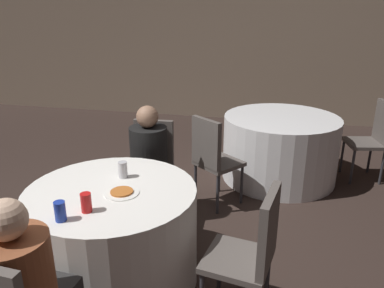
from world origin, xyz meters
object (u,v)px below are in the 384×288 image
(table_far, at_px, (280,148))
(chair_near_north, at_px, (152,161))
(table_near, at_px, (115,237))
(soda_can_blue, at_px, (61,211))
(chair_far_east, at_px, (374,134))
(soda_can_red, at_px, (86,203))
(pizza_plate_near, at_px, (122,192))
(person_black_shirt, at_px, (147,166))
(chair_near_east, at_px, (253,247))
(soda_can_silver, at_px, (123,170))
(chair_far_southwest, at_px, (212,154))

(table_far, bearing_deg, chair_near_north, -136.33)
(table_near, relative_size, soda_can_blue, 9.73)
(chair_far_east, relative_size, soda_can_red, 7.74)
(table_near, height_order, pizza_plate_near, pizza_plate_near)
(chair_far_east, xyz_separation_m, person_black_shirt, (-2.25, -1.52, 0.01))
(soda_can_blue, bearing_deg, table_near, 75.63)
(chair_near_north, relative_size, chair_near_east, 1.00)
(person_black_shirt, distance_m, pizza_plate_near, 0.91)
(pizza_plate_near, bearing_deg, soda_can_silver, 110.27)
(chair_near_east, relative_size, person_black_shirt, 0.84)
(table_near, distance_m, chair_far_southwest, 1.40)
(chair_near_east, height_order, soda_can_blue, chair_near_east)
(table_far, bearing_deg, chair_far_southwest, -128.00)
(table_far, height_order, soda_can_silver, soda_can_silver)
(soda_can_silver, bearing_deg, chair_near_north, 93.77)
(table_near, bearing_deg, soda_can_blue, -104.37)
(pizza_plate_near, relative_size, soda_can_silver, 1.94)
(table_far, bearing_deg, chair_near_east, -93.87)
(table_far, xyz_separation_m, soda_can_red, (-1.17, -2.46, 0.44))
(table_near, xyz_separation_m, table_far, (1.15, 2.15, -0.00))
(table_far, height_order, soda_can_blue, soda_can_blue)
(pizza_plate_near, distance_m, soda_can_silver, 0.26)
(table_near, xyz_separation_m, soda_can_red, (-0.02, -0.31, 0.44))
(soda_can_red, bearing_deg, table_near, 86.98)
(chair_far_southwest, bearing_deg, chair_far_east, 69.66)
(chair_far_southwest, distance_m, soda_can_silver, 1.22)
(chair_far_southwest, xyz_separation_m, soda_can_silver, (-0.48, -1.09, 0.26))
(table_near, height_order, chair_near_north, chair_near_north)
(chair_far_southwest, bearing_deg, table_far, 90.00)
(chair_near_north, distance_m, person_black_shirt, 0.17)
(table_near, bearing_deg, table_far, 61.83)
(chair_far_east, bearing_deg, table_far, 90.00)
(chair_near_north, distance_m, soda_can_silver, 0.84)
(chair_near_north, distance_m, soda_can_red, 1.34)
(table_far, bearing_deg, soda_can_blue, -116.04)
(chair_far_east, distance_m, soda_can_silver, 3.10)
(person_black_shirt, bearing_deg, soda_can_blue, 84.13)
(chair_far_east, bearing_deg, pizza_plate_near, 127.25)
(chair_far_east, bearing_deg, chair_near_east, 143.02)
(soda_can_silver, xyz_separation_m, soda_can_red, (-0.02, -0.51, 0.00))
(chair_near_north, bearing_deg, pizza_plate_near, 95.18)
(soda_can_blue, bearing_deg, soda_can_red, 53.44)
(chair_far_southwest, xyz_separation_m, soda_can_red, (-0.50, -1.61, 0.26))
(table_far, xyz_separation_m, chair_far_southwest, (-0.67, -0.85, 0.18))
(chair_near_east, bearing_deg, soda_can_red, 107.39)
(table_far, xyz_separation_m, chair_near_north, (-1.20, -1.14, 0.18))
(chair_far_southwest, distance_m, pizza_plate_near, 1.40)
(person_black_shirt, height_order, soda_can_silver, person_black_shirt)
(chair_near_north, xyz_separation_m, pizza_plate_near, (0.14, -1.04, 0.20))
(soda_can_silver, bearing_deg, soda_can_red, -92.69)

